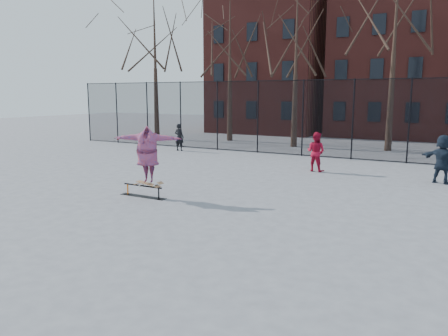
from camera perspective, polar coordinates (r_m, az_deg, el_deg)
The scene contains 10 objects.
ground at distance 11.51m, azimuth -5.28°, elevation -6.74°, with size 100.00×100.00×0.00m, color slate.
skate_rail at distance 14.19m, azimuth -10.54°, elevation -3.12°, with size 1.71×0.26×0.38m.
skateboard at distance 13.98m, azimuth -9.84°, elevation -2.09°, with size 0.93×0.22×0.11m, color #9B6E3E, non-canonical shape.
skater at distance 13.82m, azimuth -9.95°, elevation 1.72°, with size 2.17×0.59×1.77m, color #41378B.
bystander_black at distance 25.44m, azimuth -5.86°, elevation 4.03°, with size 0.57×0.37×1.56m, color black.
bystander_red at distance 18.85m, azimuth 11.91°, elevation 2.08°, with size 0.81×0.63×1.66m, color #A60E29.
bystander_navy at distance 17.82m, azimuth 26.67°, elevation 1.05°, with size 1.67×0.53×1.80m, color #182230.
fence at distance 22.98m, azimuth 13.52°, elevation 6.40°, with size 34.03×0.07×4.00m.
tree_row at distance 27.33m, azimuth 16.02°, elevation 17.92°, with size 33.66×7.46×10.67m.
rowhouses at distance 35.61m, azimuth 20.96°, elevation 13.55°, with size 29.00×7.00×13.00m.
Camera 1 is at (6.33, -9.05, 3.23)m, focal length 35.00 mm.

